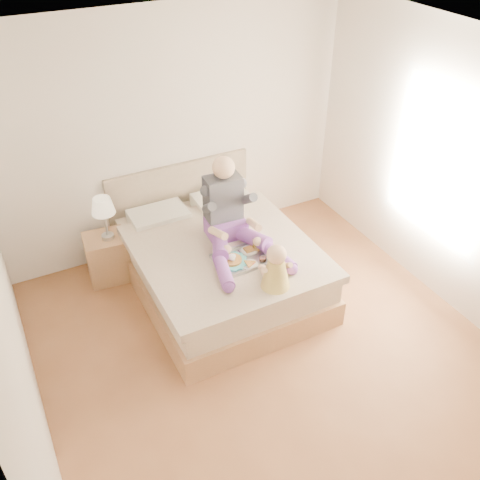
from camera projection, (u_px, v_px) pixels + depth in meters
name	position (u px, v px, depth m)	size (l,w,h in m)	color
room	(281.00, 213.00, 4.19)	(4.02, 4.22, 2.71)	brown
bed	(217.00, 261.00, 5.63)	(1.70, 2.18, 1.00)	#986D47
nightstand	(108.00, 257.00, 5.77)	(0.47, 0.42, 0.53)	#986D47
lamp	(103.00, 208.00, 5.39)	(0.24, 0.24, 0.48)	#B2B5B9
adult	(231.00, 220.00, 5.27)	(0.76, 1.10, 0.90)	#773D9A
tray	(241.00, 257.00, 5.15)	(0.52, 0.41, 0.14)	#B2B5B9
baby	(275.00, 269.00, 4.76)	(0.29, 0.40, 0.44)	gold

